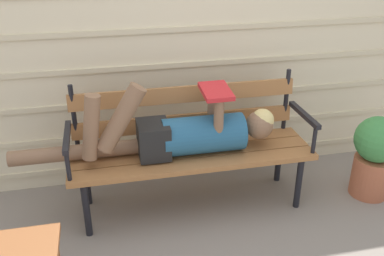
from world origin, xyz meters
name	(u,v)px	position (x,y,z in m)	size (l,w,h in m)	color
ground_plane	(198,221)	(0.00, 0.00, 0.00)	(12.00, 12.00, 0.00)	gray
house_siding	(177,28)	(0.00, 0.68, 1.14)	(4.06, 0.08, 2.29)	beige
park_bench	(190,141)	(0.00, 0.26, 0.47)	(1.62, 0.47, 0.88)	#9E6638
reclining_person	(181,133)	(-0.07, 0.19, 0.58)	(1.72, 0.25, 0.54)	#23567A
potted_plant	(375,154)	(1.30, 0.05, 0.33)	(0.33, 0.33, 0.61)	#AD5B3D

